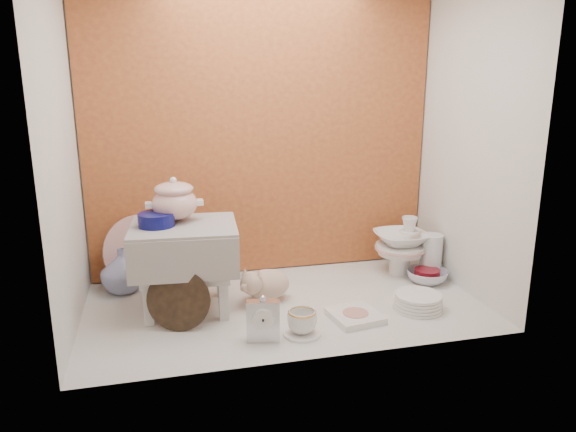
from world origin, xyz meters
name	(u,v)px	position (x,y,z in m)	size (l,w,h in m)	color
ground	(285,305)	(0.00, 0.00, 0.00)	(1.80, 1.80, 0.00)	silver
niche_shell	(275,98)	(0.00, 0.18, 0.93)	(1.86, 1.03, 1.53)	#B8632E
step_stool	(186,268)	(-0.44, 0.06, 0.20)	(0.46, 0.39, 0.40)	silver
soup_tureen	(174,199)	(-0.47, 0.13, 0.50)	(0.24, 0.24, 0.20)	white
cobalt_bowl	(156,220)	(-0.55, 0.07, 0.43)	(0.16, 0.16, 0.06)	#0B0C53
floral_platter	(139,250)	(-0.65, 0.43, 0.18)	(0.36, 0.09, 0.36)	silver
blue_white_vase	(122,270)	(-0.73, 0.35, 0.11)	(0.21, 0.21, 0.22)	white
lacquer_tray	(179,300)	(-0.48, -0.13, 0.13)	(0.26, 0.05, 0.26)	black
mantel_clock	(263,319)	(-0.16, -0.31, 0.10)	(0.13, 0.05, 0.19)	silver
plush_pig	(267,284)	(-0.07, 0.08, 0.08)	(0.27, 0.19, 0.16)	tan
teacup_saucer	(302,333)	(0.00, -0.30, 0.01)	(0.16, 0.16, 0.01)	white
gold_rim_teacup	(302,321)	(0.00, -0.30, 0.06)	(0.12, 0.12, 0.10)	white
lattice_dish	(355,316)	(0.26, -0.22, 0.01)	(0.20, 0.20, 0.03)	white
dinner_plate_stack	(418,302)	(0.58, -0.19, 0.04)	(0.22, 0.22, 0.07)	white
crystal_bowl	(427,276)	(0.77, 0.10, 0.03)	(0.21, 0.21, 0.06)	silver
clear_glass_vase	(431,255)	(0.83, 0.18, 0.11)	(0.11, 0.11, 0.23)	silver
porcelain_tower	(400,245)	(0.69, 0.26, 0.16)	(0.27, 0.27, 0.31)	white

